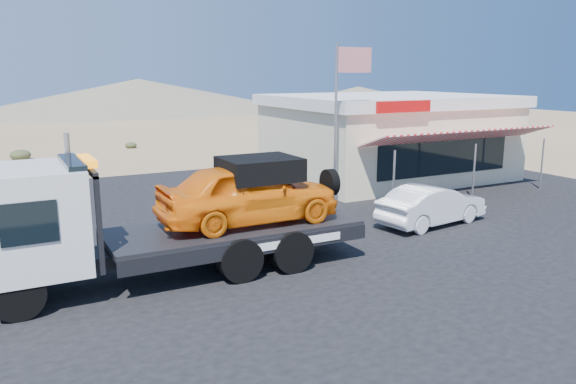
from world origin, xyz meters
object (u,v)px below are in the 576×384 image
white_sedan (432,205)px  flagpole (341,107)px  jerky_store (387,136)px  tow_truck (168,211)px

white_sedan → flagpole: (-1.38, 3.47, 3.08)m
jerky_store → flagpole: (-5.57, -4.47, 1.77)m
tow_truck → flagpole: 8.97m
jerky_store → flagpole: 7.36m
flagpole → jerky_store: bearing=38.8°
flagpole → white_sedan: bearing=-68.3°
tow_truck → white_sedan: tow_truck is taller
white_sedan → jerky_store: jerky_store is taller
white_sedan → flagpole: flagpole is taller
jerky_store → flagpole: flagpole is taller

